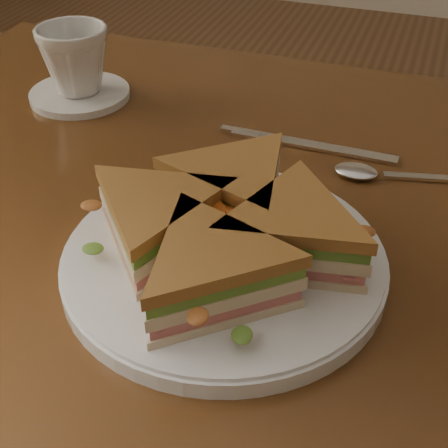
% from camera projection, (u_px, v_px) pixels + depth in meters
% --- Properties ---
extents(table, '(1.20, 0.80, 0.75)m').
position_uv_depth(table, '(299.00, 294.00, 0.68)').
color(table, '#3A1F0D').
rests_on(table, ground).
extents(plate, '(0.29, 0.29, 0.02)m').
position_uv_depth(plate, '(224.00, 261.00, 0.56)').
color(plate, white).
rests_on(plate, table).
extents(sandwich_wedges, '(0.29, 0.29, 0.06)m').
position_uv_depth(sandwich_wedges, '(224.00, 229.00, 0.54)').
color(sandwich_wedges, beige).
rests_on(sandwich_wedges, plate).
extents(crisps_mound, '(0.09, 0.09, 0.05)m').
position_uv_depth(crisps_mound, '(224.00, 232.00, 0.54)').
color(crisps_mound, orange).
rests_on(crisps_mound, plate).
extents(spoon, '(0.18, 0.06, 0.01)m').
position_uv_depth(spoon, '(377.00, 174.00, 0.68)').
color(spoon, silver).
rests_on(spoon, table).
extents(knife, '(0.22, 0.02, 0.00)m').
position_uv_depth(knife, '(300.00, 144.00, 0.74)').
color(knife, silver).
rests_on(knife, table).
extents(saucer, '(0.13, 0.13, 0.01)m').
position_uv_depth(saucer, '(80.00, 94.00, 0.84)').
color(saucer, white).
rests_on(saucer, table).
extents(coffee_cup, '(0.11, 0.11, 0.09)m').
position_uv_depth(coffee_cup, '(75.00, 60.00, 0.81)').
color(coffee_cup, white).
rests_on(coffee_cup, saucer).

